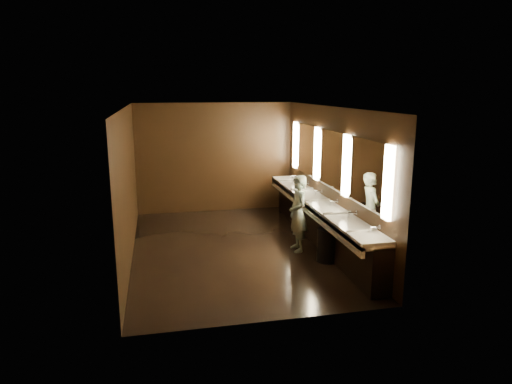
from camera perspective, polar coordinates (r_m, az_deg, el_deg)
floor at (r=9.26m, az=-2.65°, el=-7.06°), size 6.00×6.00×0.00m
ceiling at (r=8.72m, az=-2.85°, el=10.52°), size 4.00×6.00×0.02m
wall_back at (r=11.81m, az=-5.16°, el=4.27°), size 4.00×0.02×2.80m
wall_front at (r=6.03m, az=1.98°, el=-4.06°), size 4.00×0.02×2.80m
wall_left at (r=8.79m, az=-15.72°, el=0.86°), size 0.02×6.00×2.80m
wall_right at (r=9.41m, az=9.36°, el=1.95°), size 0.02×6.00×2.80m
sink_counter at (r=9.55m, az=8.00°, el=-3.43°), size 0.55×5.40×1.01m
mirror_band at (r=9.35m, az=9.32°, el=4.05°), size 0.06×5.03×1.15m
person at (r=8.97m, az=5.28°, el=-2.69°), size 0.38×0.56×1.51m
trash_bin at (r=8.61m, az=8.96°, el=-6.57°), size 0.47×0.47×0.62m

